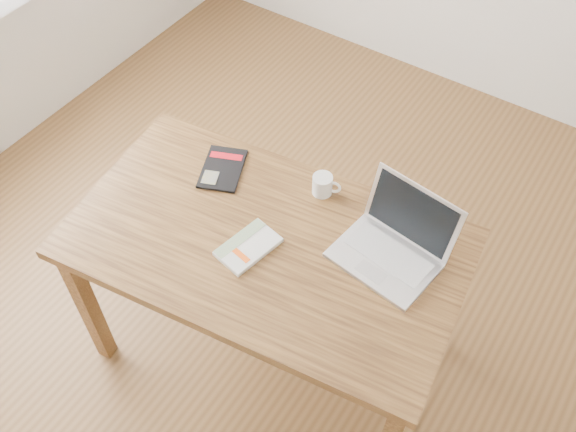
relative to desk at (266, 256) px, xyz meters
The scene contains 6 objects.
room 0.70m from the desk, 52.19° to the left, with size 4.04×4.04×2.70m.
desk is the anchor object (origin of this frame).
white_guidebook 0.12m from the desk, 115.61° to the right, with size 0.16×0.23×0.02m.
black_guidebook 0.38m from the desk, 150.68° to the left, with size 0.22×0.25×0.01m.
laptop 0.44m from the desk, 26.66° to the left, with size 0.36×0.32×0.23m.
coffee_mug 0.32m from the desk, 80.84° to the left, with size 0.10×0.07×0.08m.
Camera 1 is at (0.66, -1.12, 2.47)m, focal length 40.00 mm.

